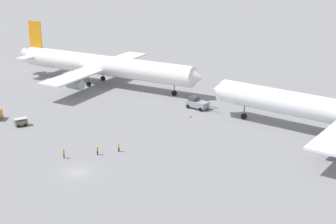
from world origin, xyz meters
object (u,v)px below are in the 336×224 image
Objects in this scene: traffic_cone_wingtip_starboard at (191,116)px; ground_crew_wing_walker_right at (119,147)px; ground_crew_marshaller_foreground at (97,150)px; airliner_at_gate_left at (105,66)px; gse_baggage_cart_near_cluster at (21,122)px; pushback_tug at (197,103)px; ground_crew_ramp_agent_by_cones at (64,154)px.

ground_crew_wing_walker_right is at bearing -97.43° from traffic_cone_wingtip_starboard.
ground_crew_wing_walker_right is (2.60, 3.20, -0.07)m from ground_crew_marshaller_foreground.
airliner_at_gate_left is 35.04× the size of ground_crew_wing_walker_right.
gse_baggage_cart_near_cluster reaches higher than traffic_cone_wingtip_starboard.
ground_crew_marshaller_foreground is at bearing -101.88° from traffic_cone_wingtip_starboard.
pushback_tug is at bearing 103.15° from traffic_cone_wingtip_starboard.
gse_baggage_cart_near_cluster is at bearing -142.49° from traffic_cone_wingtip_starboard.
gse_baggage_cart_near_cluster is at bearing 168.72° from ground_crew_marshaller_foreground.
gse_baggage_cart_near_cluster reaches higher than ground_crew_wing_walker_right.
ground_crew_marshaller_foreground is 4.12m from ground_crew_wing_walker_right.
ground_crew_wing_walker_right is (26.26, -1.52, -0.01)m from gse_baggage_cart_near_cluster.
airliner_at_gate_left is at bearing 168.64° from pushback_tug.
ground_crew_marshaller_foreground is at bearing 42.79° from ground_crew_ramp_agent_by_cones.
airliner_at_gate_left is at bearing 95.04° from gse_baggage_cart_near_cluster.
pushback_tug is 2.68× the size of gse_baggage_cart_near_cluster.
ground_crew_wing_walker_right is at bearing -51.42° from airliner_at_gate_left.
traffic_cone_wingtip_starboard is at bearing 71.97° from ground_crew_ramp_agent_by_cones.
gse_baggage_cart_near_cluster is at bearing -133.81° from pushback_tug.
ground_crew_ramp_agent_by_cones reaches higher than traffic_cone_wingtip_starboard.
airliner_at_gate_left is 47.32m from ground_crew_wing_walker_right.
gse_baggage_cart_near_cluster is 1.91× the size of ground_crew_wing_walker_right.
airliner_at_gate_left is 31.89m from pushback_tug.
airliner_at_gate_left is 35.72m from gse_baggage_cart_near_cluster.
ground_crew_wing_walker_right reaches higher than traffic_cone_wingtip_starboard.
ground_crew_marshaller_foreground is (23.66, -4.72, 0.06)m from gse_baggage_cart_near_cluster.
ground_crew_ramp_agent_by_cones is at bearing -133.95° from ground_crew_wing_walker_right.
airliner_at_gate_left is 49.68m from ground_crew_ramp_agent_by_cones.
pushback_tug is at bearing 82.88° from ground_crew_marshaller_foreground.
ground_crew_marshaller_foreground is 27.89m from traffic_cone_wingtip_starboard.
gse_baggage_cart_near_cluster is 37.07m from traffic_cone_wingtip_starboard.
gse_baggage_cart_near_cluster is 5.25× the size of traffic_cone_wingtip_starboard.
ground_crew_marshaller_foreground reaches higher than ground_crew_wing_walker_right.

